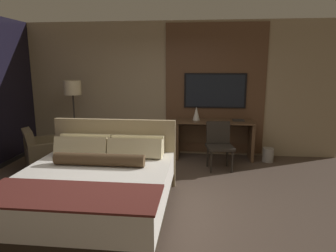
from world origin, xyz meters
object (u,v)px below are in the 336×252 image
object	(u,v)px
waste_bin	(268,155)
armchair_by_window	(46,154)
desk	(214,133)
tv	(215,91)
floor_lamp	(73,94)
vase_tall	(196,113)
bed	(96,187)
book	(238,120)
desk_chair	(219,141)

from	to	relation	value
waste_bin	armchair_by_window	bearing A→B (deg)	-168.89
desk	tv	bearing A→B (deg)	90.00
floor_lamp	vase_tall	size ratio (longest dim) A/B	5.75
armchair_by_window	tv	bearing A→B (deg)	-106.52
floor_lamp	waste_bin	bearing A→B (deg)	2.68
bed	book	distance (m)	3.33
desk	waste_bin	bearing A→B (deg)	-7.26
vase_tall	book	bearing A→B (deg)	-0.42
tv	waste_bin	xyz separation A→B (m)	(1.08, -0.35, -1.24)
bed	tv	size ratio (longest dim) A/B	1.67
armchair_by_window	vase_tall	xyz separation A→B (m)	(2.78, 0.97, 0.67)
book	waste_bin	bearing A→B (deg)	-12.04
desk_chair	book	distance (m)	0.80
desk	bed	bearing A→B (deg)	-123.05
desk	armchair_by_window	bearing A→B (deg)	-162.95
desk_chair	vase_tall	world-z (taller)	vase_tall
desk	floor_lamp	bearing A→B (deg)	-173.57
tv	waste_bin	distance (m)	1.68
desk	armchair_by_window	size ratio (longest dim) A/B	1.49
bed	armchair_by_window	size ratio (longest dim) A/B	2.03
desk_chair	vase_tall	size ratio (longest dim) A/B	3.14
bed	floor_lamp	world-z (taller)	floor_lamp
armchair_by_window	floor_lamp	bearing A→B (deg)	-62.80
tv	bed	bearing A→B (deg)	-120.97
desk_chair	waste_bin	world-z (taller)	desk_chair
floor_lamp	book	xyz separation A→B (m)	(3.32, 0.31, -0.53)
tv	waste_bin	world-z (taller)	tv
armchair_by_window	book	world-z (taller)	book
tv	armchair_by_window	world-z (taller)	tv
bed	armchair_by_window	distance (m)	2.18
armchair_by_window	book	bearing A→B (deg)	-112.24
bed	armchair_by_window	xyz separation A→B (m)	(-1.51, 1.56, -0.08)
book	desk_chair	bearing A→B (deg)	-123.66
vase_tall	book	distance (m)	0.86
floor_lamp	bed	bearing A→B (deg)	-61.46
armchair_by_window	floor_lamp	size ratio (longest dim) A/B	0.65
vase_tall	book	world-z (taller)	vase_tall
waste_bin	floor_lamp	bearing A→B (deg)	-177.32
bed	waste_bin	xyz separation A→B (m)	(2.72, 2.39, -0.20)
desk	desk_chair	xyz separation A→B (m)	(0.06, -0.63, -0.01)
armchair_by_window	book	size ratio (longest dim) A/B	4.49
armchair_by_window	waste_bin	xyz separation A→B (m)	(4.24, 0.83, -0.12)
waste_bin	vase_tall	bearing A→B (deg)	174.71
bed	armchair_by_window	world-z (taller)	bed
floor_lamp	waste_bin	size ratio (longest dim) A/B	5.73
tv	armchair_by_window	xyz separation A→B (m)	(-3.16, -1.18, -1.12)
tv	armchair_by_window	distance (m)	3.55
book	waste_bin	world-z (taller)	book
tv	desk_chair	xyz separation A→B (m)	(0.06, -0.84, -0.87)
desk_chair	armchair_by_window	size ratio (longest dim) A/B	0.83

